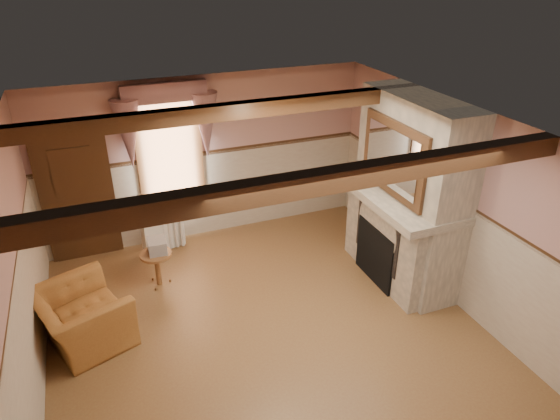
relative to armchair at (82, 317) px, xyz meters
name	(u,v)px	position (x,y,z in m)	size (l,w,h in m)	color
floor	(269,335)	(2.24, -0.78, -0.37)	(5.50, 6.00, 0.01)	brown
ceiling	(267,131)	(2.24, -0.78, 2.43)	(5.50, 6.00, 0.01)	silver
wall_back	(206,158)	(2.24, 2.22, 1.03)	(5.50, 0.02, 2.80)	tan
wall_left	(13,296)	(-0.51, -0.78, 1.03)	(0.02, 6.00, 2.80)	tan
wall_right	(456,206)	(4.99, -0.78, 1.03)	(0.02, 6.00, 2.80)	tan
wainscot	(269,288)	(2.24, -0.78, 0.38)	(5.50, 6.00, 1.50)	#BEB299
chair_rail	(268,237)	(2.24, -0.78, 1.13)	(5.50, 6.00, 0.08)	black
firebox	(379,253)	(4.24, -0.18, 0.08)	(0.20, 0.95, 0.90)	black
armchair	(82,317)	(0.00, 0.00, 0.00)	(1.14, 1.00, 0.74)	#9E662D
side_table	(158,269)	(1.08, 0.90, -0.10)	(0.47, 0.47, 0.55)	brown
book_stack	(157,246)	(1.12, 0.94, 0.28)	(0.26, 0.32, 0.20)	#B7AD8C
radiator	(163,233)	(1.35, 1.92, -0.07)	(0.70, 0.18, 0.60)	white
bowl	(409,197)	(4.48, -0.41, 1.09)	(0.31, 0.31, 0.08)	brown
mantel_clock	(371,166)	(4.48, 0.62, 1.15)	(0.14, 0.24, 0.20)	black
oil_lamp	(376,167)	(4.48, 0.49, 1.19)	(0.11, 0.11, 0.28)	gold
candle_red	(425,205)	(4.48, -0.77, 1.13)	(0.06, 0.06, 0.16)	#A5141C
jar_yellow	(414,198)	(4.48, -0.52, 1.11)	(0.06, 0.06, 0.12)	gold
fireplace	(410,192)	(4.66, -0.18, 1.03)	(0.85, 2.00, 2.80)	gray
mantel	(399,196)	(4.48, -0.18, 0.99)	(1.05, 2.05, 0.12)	gray
overmantel_mirror	(393,159)	(4.30, -0.18, 1.60)	(0.06, 1.44, 1.04)	silver
door	(78,198)	(0.14, 2.16, 0.68)	(1.10, 0.10, 2.10)	black
window	(169,149)	(1.64, 2.19, 1.28)	(1.06, 0.08, 2.02)	white
window_drapes	(167,115)	(1.64, 2.10, 1.88)	(1.30, 0.14, 1.40)	gray
ceiling_beam_front	(314,183)	(2.24, -1.98, 2.33)	(5.50, 0.18, 0.20)	black
ceiling_beam_back	(234,111)	(2.24, 0.42, 2.33)	(5.50, 0.18, 0.20)	black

